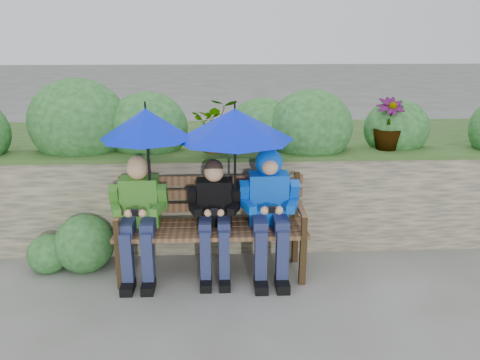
{
  "coord_description": "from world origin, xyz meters",
  "views": [
    {
      "loc": [
        -0.18,
        -3.85,
        2.21
      ],
      "look_at": [
        0.0,
        0.1,
        0.95
      ],
      "focal_mm": 35.0,
      "sensor_mm": 36.0,
      "label": 1
    }
  ],
  "objects_px": {
    "umbrella_left": "(146,124)",
    "boy_left": "(139,212)",
    "boy_middle": "(214,213)",
    "umbrella_right": "(235,124)",
    "park_bench": "(212,219)",
    "boy_right": "(269,203)"
  },
  "relations": [
    {
      "from": "park_bench",
      "to": "umbrella_right",
      "type": "relative_size",
      "value": 1.67
    },
    {
      "from": "park_bench",
      "to": "umbrella_left",
      "type": "height_order",
      "value": "umbrella_left"
    },
    {
      "from": "boy_right",
      "to": "umbrella_left",
      "type": "relative_size",
      "value": 1.26
    },
    {
      "from": "boy_left",
      "to": "umbrella_left",
      "type": "relative_size",
      "value": 1.22
    },
    {
      "from": "boy_middle",
      "to": "umbrella_left",
      "type": "height_order",
      "value": "umbrella_left"
    },
    {
      "from": "boy_left",
      "to": "umbrella_right",
      "type": "bearing_deg",
      "value": 2.39
    },
    {
      "from": "boy_left",
      "to": "boy_right",
      "type": "distance_m",
      "value": 1.19
    },
    {
      "from": "boy_right",
      "to": "umbrella_right",
      "type": "distance_m",
      "value": 0.8
    },
    {
      "from": "boy_left",
      "to": "umbrella_right",
      "type": "height_order",
      "value": "umbrella_right"
    },
    {
      "from": "boy_left",
      "to": "umbrella_left",
      "type": "height_order",
      "value": "umbrella_left"
    },
    {
      "from": "umbrella_left",
      "to": "umbrella_right",
      "type": "height_order",
      "value": "umbrella_left"
    },
    {
      "from": "park_bench",
      "to": "umbrella_left",
      "type": "bearing_deg",
      "value": -173.56
    },
    {
      "from": "umbrella_left",
      "to": "boy_left",
      "type": "bearing_deg",
      "value": -168.51
    },
    {
      "from": "boy_middle",
      "to": "umbrella_right",
      "type": "distance_m",
      "value": 0.84
    },
    {
      "from": "umbrella_left",
      "to": "umbrella_right",
      "type": "xyz_separation_m",
      "value": [
        0.77,
        0.01,
        -0.01
      ]
    },
    {
      "from": "park_bench",
      "to": "boy_middle",
      "type": "distance_m",
      "value": 0.13
    },
    {
      "from": "boy_left",
      "to": "umbrella_left",
      "type": "distance_m",
      "value": 0.81
    },
    {
      "from": "umbrella_left",
      "to": "boy_right",
      "type": "bearing_deg",
      "value": -0.72
    },
    {
      "from": "umbrella_right",
      "to": "boy_right",
      "type": "bearing_deg",
      "value": -5.03
    },
    {
      "from": "boy_right",
      "to": "umbrella_left",
      "type": "height_order",
      "value": "umbrella_left"
    },
    {
      "from": "boy_left",
      "to": "boy_middle",
      "type": "relative_size",
      "value": 1.04
    },
    {
      "from": "boy_left",
      "to": "boy_middle",
      "type": "height_order",
      "value": "boy_left"
    }
  ]
}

